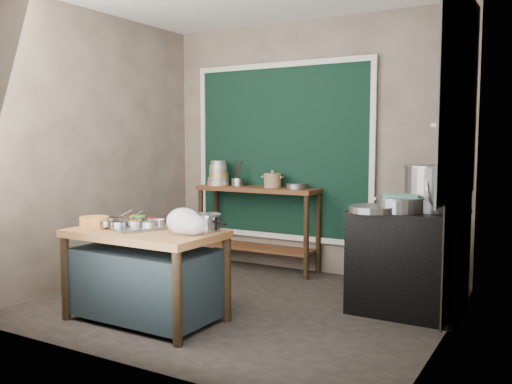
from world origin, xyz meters
The scene contains 30 objects.
floor centered at (0.00, 0.00, -0.01)m, with size 3.50×3.00×0.02m, color #2E2823.
back_wall centered at (0.00, 1.51, 1.40)m, with size 3.50×0.02×2.80m, color gray.
left_wall centered at (-1.76, 0.00, 1.40)m, with size 0.02×3.00×2.80m, color gray.
right_wall centered at (1.76, 0.00, 1.40)m, with size 0.02×3.00×2.80m, color gray.
curtain_panel centered at (-0.35, 1.47, 1.35)m, with size 2.10×0.02×1.90m, color black.
curtain_frame centered at (-0.35, 1.46, 1.35)m, with size 2.22×0.03×2.02m, color beige, non-canonical shape.
tile_panel centered at (1.74, 0.55, 1.85)m, with size 0.02×1.70×1.70m, color #B2B2AA.
soot_patch centered at (1.74, 0.65, 0.70)m, with size 0.01×1.30×1.30m, color black.
wall_shelf centered at (1.63, 0.85, 1.60)m, with size 0.22×0.70×0.03m, color beige.
prep_table centered at (-0.45, -0.75, 0.38)m, with size 1.25×0.72×0.75m, color brown.
back_counter centered at (-0.55, 1.28, 0.47)m, with size 1.45×0.40×0.95m, color #512A17.
stove_block centered at (1.35, 0.55, 0.42)m, with size 0.90×0.68×0.85m, color black.
stove_top centered at (1.35, 0.55, 0.86)m, with size 0.92×0.69×0.03m, color black.
condiment_tray centered at (-0.62, -0.72, 0.76)m, with size 0.53×0.38×0.02m, color gray.
condiment_bowls centered at (-0.64, -0.70, 0.80)m, with size 0.52×0.41×0.06m.
yellow_basin centered at (-0.89, -0.87, 0.80)m, with size 0.24×0.24×0.09m, color orange.
saucepan centered at (0.00, -0.53, 0.82)m, with size 0.25×0.25×0.14m, color gray, non-canonical shape.
plastic_bag_a centered at (-0.05, -0.76, 0.85)m, with size 0.28×0.24×0.21m, color white.
plastic_bag_b centered at (0.03, -0.74, 0.83)m, with size 0.21×0.18×0.16m, color white.
bowl_stack centered at (-1.07, 1.25, 1.08)m, with size 0.26×0.26×0.29m.
utensil_cup centered at (-0.82, 1.29, 1.00)m, with size 0.15×0.15×0.09m, color gray.
ceramic_crock centered at (-0.36, 1.28, 1.02)m, with size 0.21×0.21×0.14m, color #7E6244, non-canonical shape.
wide_bowl centered at (-0.06, 1.28, 0.98)m, with size 0.22×0.22×0.06m, color gray.
stock_pot centered at (1.52, 0.63, 1.07)m, with size 0.50×0.50×0.39m, color gray, non-canonical shape.
pot_lid centered at (1.60, 0.56, 1.07)m, with size 0.39×0.39×0.02m, color gray.
steamer centered at (1.31, 0.40, 0.94)m, with size 0.39×0.39×0.13m, color gray, non-canonical shape.
green_cloth centered at (1.31, 0.40, 1.02)m, with size 0.28×0.21×0.02m, color #529783.
shallow_pan centered at (1.11, 0.30, 0.91)m, with size 0.40×0.40×0.05m, color gray.
shelf_bowl_stack centered at (1.63, 0.85, 1.68)m, with size 0.17×0.17×0.13m.
shelf_bowl_green centered at (1.63, 1.10, 1.64)m, with size 0.14×0.14×0.05m, color gray.
Camera 1 is at (2.50, -4.06, 1.47)m, focal length 38.00 mm.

